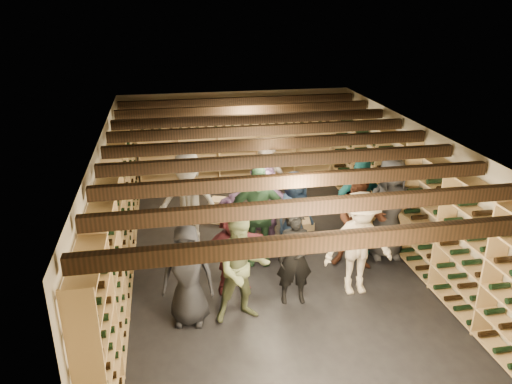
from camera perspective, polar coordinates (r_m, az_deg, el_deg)
The scene contains 23 objects.
ground at distance 9.13m, azimuth 1.59°, elevation -8.20°, with size 8.00×8.00×0.00m, color black.
walls at distance 8.59m, azimuth 1.67°, elevation -1.25°, with size 5.52×8.02×2.40m.
ceiling at distance 8.20m, azimuth 1.77°, elevation 6.49°, with size 5.50×8.00×0.01m, color beige.
ceiling_joists at distance 8.24m, azimuth 1.75°, elevation 5.55°, with size 5.40×7.12×0.18m.
wine_rack_left at distance 8.52m, azimuth -15.52°, elevation -3.21°, with size 0.32×7.50×2.15m.
wine_rack_right at distance 9.48m, azimuth 17.03°, elevation -0.79°, with size 0.32×7.50×2.15m.
wine_rack_back at distance 12.19m, azimuth -2.11°, elevation 5.15°, with size 4.70×0.30×2.15m.
crate_stack_left at distance 10.14m, azimuth -0.04°, elevation -3.35°, with size 0.58×0.46×0.51m.
crate_stack_right at distance 10.64m, azimuth -3.92°, elevation -2.13°, with size 0.59×0.51×0.51m.
crate_loose at distance 10.41m, azimuth 5.10°, elevation -3.78°, with size 0.50×0.33×0.17m, color tan.
person_0 at distance 7.34m, azimuth -7.80°, elevation -9.43°, with size 0.76×0.50×1.56m, color black.
person_1 at distance 7.76m, azimuth 4.47°, elevation -7.53°, with size 0.56×0.37×1.54m, color black.
person_2 at distance 7.32m, azimuth -1.56°, elevation -8.77°, with size 0.82×0.64×1.69m, color #555F3D.
person_3 at distance 8.09m, azimuth 11.66°, elevation -5.82°, with size 1.13×0.65×1.75m, color beige.
person_4 at distance 9.31m, azimuth 11.58°, elevation -1.61°, with size 1.10×0.46×1.87m, color #1A686F.
person_5 at distance 8.06m, azimuth -2.68°, elevation -6.56°, with size 1.37×0.44×1.47m, color maroon.
person_6 at distance 9.23m, azimuth 4.40°, elevation -2.36°, with size 0.78×0.51×1.59m, color #182841.
person_7 at distance 9.78m, azimuth 1.37°, elevation 0.09°, with size 0.69×0.45×1.89m, color gray.
person_8 at distance 8.81m, azimuth 11.78°, elevation -3.15°, with size 0.89×0.69×1.83m, color #452315.
person_9 at distance 9.46m, azimuth -7.72°, elevation -1.00°, with size 1.20×0.69×1.86m, color #9F9B91.
person_10 at distance 8.79m, azimuth 0.17°, elevation -2.65°, with size 1.08×0.45×1.85m, color #25462C.
person_11 at distance 9.31m, azimuth 0.73°, elevation -1.57°, with size 1.62×0.51×1.74m, color #8C649A.
person_12 at distance 9.32m, azimuth 14.96°, elevation -1.82°, with size 0.93×0.60×1.89m, color #343539.
Camera 1 is at (-1.69, -7.73, 4.56)m, focal length 35.00 mm.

